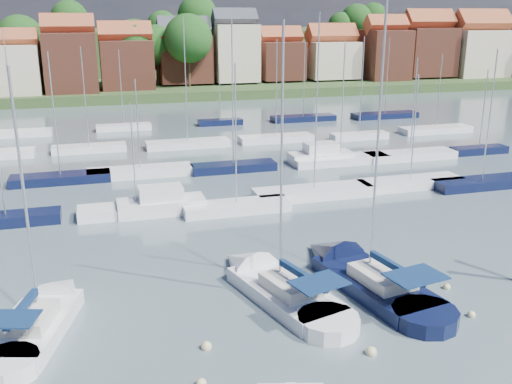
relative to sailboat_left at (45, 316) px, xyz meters
name	(u,v)px	position (x,y,z in m)	size (l,w,h in m)	color
ground	(187,155)	(13.28, 35.83, -0.36)	(260.00, 260.00, 0.00)	#42525A
sailboat_left	(45,316)	(0.00, 0.00, 0.00)	(5.62, 10.90, 14.38)	white
sailboat_centre	(270,284)	(12.42, 0.39, -0.01)	(6.36, 12.61, 16.54)	white
sailboat_navy	(357,274)	(17.90, 0.30, -0.01)	(5.74, 13.57, 18.16)	black
buoy_c	(206,348)	(7.61, -4.71, -0.36)	(0.53, 0.53, 0.53)	beige
buoy_d	(371,354)	(15.03, -7.33, -0.36)	(0.55, 0.55, 0.55)	beige
buoy_e	(333,264)	(17.39, 2.64, -0.36)	(0.49, 0.49, 0.49)	beige
buoy_f	(471,317)	(21.79, -5.59, -0.36)	(0.44, 0.44, 0.44)	beige
buoy_h	(447,289)	(22.43, -2.37, -0.36)	(0.43, 0.43, 0.43)	beige
marina_field	(211,159)	(15.19, 30.98, 0.07)	(79.62, 41.41, 15.93)	white
far_shore_town	(137,59)	(15.51, 128.50, 4.25)	(212.46, 90.00, 22.27)	#324A25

